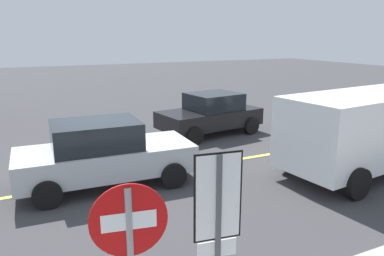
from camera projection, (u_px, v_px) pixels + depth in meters
The scene contains 7 objects.
ground_plane at pixel (104, 182), 9.70m from camera, with size 80.00×80.00×0.00m, color #38383A.
lane_marking_centre at pixel (206, 165), 10.96m from camera, with size 28.00×0.16×0.01m, color #E0D14C.
stop_sign at pixel (130, 254), 3.68m from camera, with size 0.75×0.15×2.34m.
speed_limit_sign at pixel (218, 220), 4.03m from camera, with size 0.54×0.09×2.52m.
white_van at pixel (368, 127), 10.12m from camera, with size 5.38×2.69×2.20m.
car_silver_crossing at pixel (103, 153), 9.35m from camera, with size 4.38×2.14×1.65m.
car_black_near_curb at pixel (211, 114), 14.27m from camera, with size 4.08×2.48×1.56m.
Camera 1 is at (-1.90, -9.17, 3.69)m, focal length 35.12 mm.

